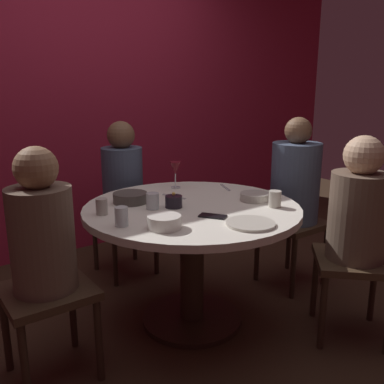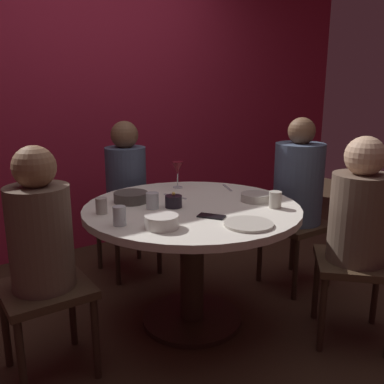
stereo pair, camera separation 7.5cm
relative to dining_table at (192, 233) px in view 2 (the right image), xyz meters
The scene contains 20 objects.
ground_plane 0.56m from the dining_table, ahead, with size 8.00×8.00×0.00m, color #382619.
back_wall 1.75m from the dining_table, 90.00° to the left, with size 6.00×0.10×2.60m, color maroon.
dining_table is the anchor object (origin of this frame).
seated_diner_left 0.86m from the dining_table, behind, with size 0.40×0.40×1.14m.
seated_diner_back 0.87m from the dining_table, 90.00° to the left, with size 0.40×0.40×1.15m.
seated_diner_right 0.90m from the dining_table, ahead, with size 0.40×0.40×1.19m.
seated_diner_front_right 0.92m from the dining_table, 45.00° to the right, with size 0.57×0.57×1.15m.
candle_holder 0.23m from the dining_table, 161.86° to the left, with size 0.10×0.10×0.09m.
wine_glass 0.53m from the dining_table, 68.22° to the left, with size 0.08×0.08×0.18m.
dinner_plate 0.48m from the dining_table, 85.99° to the right, with size 0.24×0.24×0.01m, color beige.
cell_phone 0.29m from the dining_table, 99.02° to the right, with size 0.07×0.14×0.01m, color black.
bowl_serving_large 0.46m from the dining_table, 145.00° to the right, with size 0.16×0.16×0.06m, color silver.
bowl_salad_center 0.43m from the dining_table, 19.56° to the right, with size 0.17×0.17×0.05m, color #B2ADA3.
bowl_small_white 0.41m from the dining_table, 133.79° to the left, with size 0.20×0.20×0.06m, color #4C4742.
cup_near_candle 0.51m from the dining_table, 39.29° to the right, with size 0.07×0.07×0.09m, color beige.
cup_by_left_diner 0.31m from the dining_table, 159.85° to the left, with size 0.07×0.07×0.09m, color silver.
cup_by_right_diner 0.55m from the dining_table, 163.08° to the left, with size 0.06×0.06×0.09m, color #B2ADA3.
cup_center_front 0.54m from the dining_table, 169.98° to the right, with size 0.06×0.06×0.10m, color silver.
fork_near_plate 0.28m from the dining_table, 84.07° to the left, with size 0.02×0.18×0.01m, color #B7B7BC.
knife_near_plate 0.51m from the dining_table, 26.32° to the left, with size 0.02×0.18×0.01m, color #B7B7BC.
Camera 2 is at (-1.30, -1.91, 1.40)m, focal length 39.44 mm.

